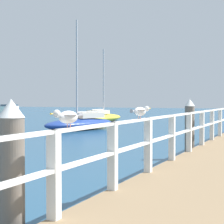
# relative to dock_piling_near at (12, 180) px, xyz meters

# --- Properties ---
(pier_railing) EXTENTS (0.12, 22.23, 0.98)m
(pier_railing) POSITION_rel_dock_piling_near_xyz_m (0.38, 8.13, 0.16)
(pier_railing) COLOR silver
(pier_railing) RESTS_ON pier_deck
(dock_piling_near) EXTENTS (0.29, 0.29, 1.75)m
(dock_piling_near) POSITION_rel_dock_piling_near_xyz_m (0.00, 0.00, 0.00)
(dock_piling_near) COLOR #6B6056
(dock_piling_near) RESTS_ON ground_plane
(dock_piling_far) EXTENTS (0.29, 0.29, 1.75)m
(dock_piling_far) POSITION_rel_dock_piling_near_xyz_m (0.00, 8.24, 0.00)
(dock_piling_far) COLOR #6B6056
(dock_piling_far) RESTS_ON ground_plane
(seagull_foreground) EXTENTS (0.23, 0.47, 0.21)m
(seagull_foreground) POSITION_rel_dock_piling_near_xyz_m (0.38, 0.54, 0.67)
(seagull_foreground) COLOR white
(seagull_foreground) RESTS_ON pier_railing
(seagull_background) EXTENTS (0.25, 0.46, 0.21)m
(seagull_background) POSITION_rel_dock_piling_near_xyz_m (0.38, 2.97, 0.67)
(seagull_background) COLOR white
(seagull_background) RESTS_ON pier_railing
(boat_0) EXTENTS (3.17, 5.46, 6.23)m
(boat_0) POSITION_rel_dock_piling_near_xyz_m (-8.38, 17.14, -0.49)
(boat_0) COLOR navy
(boat_0) RESTS_ON ground_plane
(boat_1) EXTENTS (3.25, 5.18, 1.30)m
(boat_1) POSITION_rel_dock_piling_near_xyz_m (-20.57, 26.13, -0.46)
(boat_1) COLOR #197266
(boat_1) RESTS_ON ground_plane
(boat_3) EXTENTS (2.10, 5.47, 5.66)m
(boat_3) POSITION_rel_dock_piling_near_xyz_m (-10.79, 25.04, -0.51)
(boat_3) COLOR gold
(boat_3) RESTS_ON ground_plane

